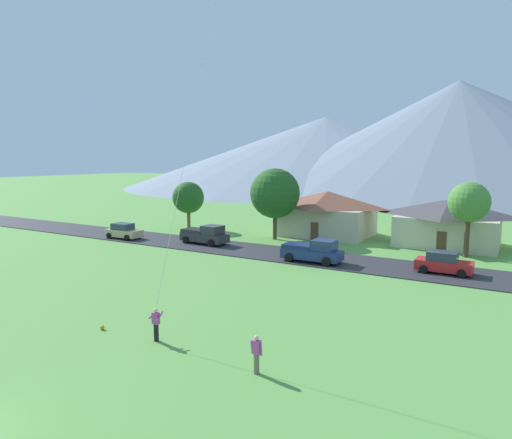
{
  "coord_description": "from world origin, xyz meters",
  "views": [
    {
      "loc": [
        15.5,
        -6.39,
        8.98
      ],
      "look_at": [
        -0.26,
        20.31,
        4.8
      ],
      "focal_mm": 31.85,
      "sensor_mm": 36.0,
      "label": 1
    }
  ],
  "objects_px": {
    "watcher_person": "(256,354)",
    "tree_near_left": "(275,193)",
    "pickup_truck_charcoal_west_side": "(206,234)",
    "pickup_truck_navy_east_side": "(313,251)",
    "parked_car_tan_west_end": "(124,231)",
    "house_right_center": "(327,213)",
    "house_leftmost": "(448,222)",
    "soccer_ball": "(102,327)",
    "tree_left_of_center": "(188,198)",
    "parked_car_red_mid_east": "(444,263)",
    "tree_center": "(469,202)"
  },
  "relations": [
    {
      "from": "parked_car_tan_west_end",
      "to": "watcher_person",
      "type": "height_order",
      "value": "parked_car_tan_west_end"
    },
    {
      "from": "house_leftmost",
      "to": "soccer_ball",
      "type": "relative_size",
      "value": 43.42
    },
    {
      "from": "house_right_center",
      "to": "pickup_truck_navy_east_side",
      "type": "relative_size",
      "value": 2.0
    },
    {
      "from": "parked_car_tan_west_end",
      "to": "parked_car_red_mid_east",
      "type": "distance_m",
      "value": 33.38
    },
    {
      "from": "tree_near_left",
      "to": "watcher_person",
      "type": "relative_size",
      "value": 4.72
    },
    {
      "from": "tree_near_left",
      "to": "pickup_truck_charcoal_west_side",
      "type": "relative_size",
      "value": 1.5
    },
    {
      "from": "pickup_truck_navy_east_side",
      "to": "tree_near_left",
      "type": "bearing_deg",
      "value": 134.62
    },
    {
      "from": "house_leftmost",
      "to": "parked_car_tan_west_end",
      "type": "bearing_deg",
      "value": -156.06
    },
    {
      "from": "house_leftmost",
      "to": "soccer_ball",
      "type": "xyz_separation_m",
      "value": [
        -12.23,
        -34.19,
        -2.38
      ]
    },
    {
      "from": "soccer_ball",
      "to": "tree_center",
      "type": "bearing_deg",
      "value": 63.54
    },
    {
      "from": "tree_near_left",
      "to": "house_right_center",
      "type": "bearing_deg",
      "value": 52.57
    },
    {
      "from": "tree_left_of_center",
      "to": "soccer_ball",
      "type": "xyz_separation_m",
      "value": [
        17.86,
        -29.36,
        -3.91
      ]
    },
    {
      "from": "parked_car_red_mid_east",
      "to": "house_right_center",
      "type": "bearing_deg",
      "value": 140.09
    },
    {
      "from": "pickup_truck_navy_east_side",
      "to": "parked_car_tan_west_end",
      "type": "bearing_deg",
      "value": -179.96
    },
    {
      "from": "parked_car_tan_west_end",
      "to": "parked_car_red_mid_east",
      "type": "xyz_separation_m",
      "value": [
        33.34,
        1.62,
        0.0
      ]
    },
    {
      "from": "parked_car_red_mid_east",
      "to": "pickup_truck_navy_east_side",
      "type": "height_order",
      "value": "pickup_truck_navy_east_side"
    },
    {
      "from": "tree_left_of_center",
      "to": "house_right_center",
      "type": "bearing_deg",
      "value": 14.66
    },
    {
      "from": "house_leftmost",
      "to": "tree_left_of_center",
      "type": "distance_m",
      "value": 30.51
    },
    {
      "from": "pickup_truck_navy_east_side",
      "to": "watcher_person",
      "type": "relative_size",
      "value": 3.14
    },
    {
      "from": "house_right_center",
      "to": "tree_near_left",
      "type": "relative_size",
      "value": 1.33
    },
    {
      "from": "house_leftmost",
      "to": "parked_car_tan_west_end",
      "type": "height_order",
      "value": "house_leftmost"
    },
    {
      "from": "house_leftmost",
      "to": "pickup_truck_navy_east_side",
      "type": "distance_m",
      "value": 16.73
    },
    {
      "from": "house_leftmost",
      "to": "parked_car_tan_west_end",
      "type": "relative_size",
      "value": 2.44
    },
    {
      "from": "parked_car_tan_west_end",
      "to": "pickup_truck_charcoal_west_side",
      "type": "distance_m",
      "value": 10.11
    },
    {
      "from": "house_leftmost",
      "to": "parked_car_red_mid_east",
      "type": "distance_m",
      "value": 12.72
    },
    {
      "from": "tree_center",
      "to": "soccer_ball",
      "type": "height_order",
      "value": "tree_center"
    },
    {
      "from": "parked_car_tan_west_end",
      "to": "pickup_truck_charcoal_west_side",
      "type": "bearing_deg",
      "value": 11.68
    },
    {
      "from": "tree_left_of_center",
      "to": "pickup_truck_charcoal_west_side",
      "type": "bearing_deg",
      "value": -41.9
    },
    {
      "from": "tree_left_of_center",
      "to": "pickup_truck_charcoal_west_side",
      "type": "height_order",
      "value": "tree_left_of_center"
    },
    {
      "from": "house_right_center",
      "to": "tree_near_left",
      "type": "height_order",
      "value": "tree_near_left"
    },
    {
      "from": "tree_near_left",
      "to": "parked_car_tan_west_end",
      "type": "relative_size",
      "value": 1.85
    },
    {
      "from": "pickup_truck_charcoal_west_side",
      "to": "pickup_truck_navy_east_side",
      "type": "bearing_deg",
      "value": -8.79
    },
    {
      "from": "soccer_ball",
      "to": "tree_left_of_center",
      "type": "bearing_deg",
      "value": 121.31
    },
    {
      "from": "house_leftmost",
      "to": "tree_left_of_center",
      "type": "relative_size",
      "value": 1.72
    },
    {
      "from": "watcher_person",
      "to": "soccer_ball",
      "type": "xyz_separation_m",
      "value": [
        -9.52,
        0.09,
        -0.76
      ]
    },
    {
      "from": "pickup_truck_charcoal_west_side",
      "to": "pickup_truck_navy_east_side",
      "type": "height_order",
      "value": "same"
    },
    {
      "from": "pickup_truck_charcoal_west_side",
      "to": "soccer_ball",
      "type": "bearing_deg",
      "value": -66.19
    },
    {
      "from": "watcher_person",
      "to": "tree_near_left",
      "type": "bearing_deg",
      "value": 116.82
    },
    {
      "from": "parked_car_tan_west_end",
      "to": "soccer_ball",
      "type": "bearing_deg",
      "value": -45.58
    },
    {
      "from": "parked_car_red_mid_east",
      "to": "soccer_ball",
      "type": "height_order",
      "value": "parked_car_red_mid_east"
    },
    {
      "from": "watcher_person",
      "to": "pickup_truck_navy_east_side",
      "type": "bearing_deg",
      "value": 106.93
    },
    {
      "from": "house_leftmost",
      "to": "pickup_truck_charcoal_west_side",
      "type": "bearing_deg",
      "value": -151.15
    },
    {
      "from": "house_right_center",
      "to": "pickup_truck_charcoal_west_side",
      "type": "bearing_deg",
      "value": -127.23
    },
    {
      "from": "house_right_center",
      "to": "tree_left_of_center",
      "type": "bearing_deg",
      "value": -165.34
    },
    {
      "from": "watcher_person",
      "to": "tree_center",
      "type": "bearing_deg",
      "value": 80.28
    },
    {
      "from": "tree_near_left",
      "to": "house_leftmost",
      "type": "bearing_deg",
      "value": 18.44
    },
    {
      "from": "house_right_center",
      "to": "tree_center",
      "type": "height_order",
      "value": "tree_center"
    },
    {
      "from": "house_right_center",
      "to": "pickup_truck_charcoal_west_side",
      "type": "relative_size",
      "value": 1.99
    },
    {
      "from": "tree_center",
      "to": "pickup_truck_charcoal_west_side",
      "type": "height_order",
      "value": "tree_center"
    },
    {
      "from": "parked_car_red_mid_east",
      "to": "house_leftmost",
      "type": "bearing_deg",
      "value": 96.7
    }
  ]
}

